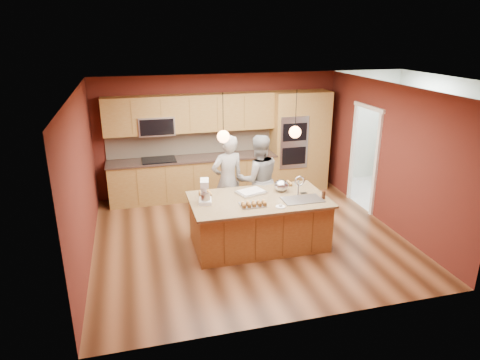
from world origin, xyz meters
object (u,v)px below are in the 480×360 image
object	(u,v)px
stand_mixer	(205,193)
person_right	(258,180)
island	(259,221)
mixing_bowl	(281,186)
person_left	(228,181)

from	to	relation	value
stand_mixer	person_right	bearing A→B (deg)	45.78
stand_mixer	island	bearing A→B (deg)	6.17
person_right	mixing_bowl	distance (m)	0.71
person_right	mixing_bowl	xyz separation A→B (m)	(0.23, -0.67, 0.09)
island	person_left	distance (m)	1.08
island	person_right	world-z (taller)	person_right
island	person_right	size ratio (longest dim) A/B	1.34
person_right	island	bearing A→B (deg)	76.35
mixing_bowl	island	bearing A→B (deg)	-152.44
island	mixing_bowl	size ratio (longest dim) A/B	9.03
person_left	stand_mixer	distance (m)	1.04
person_right	mixing_bowl	world-z (taller)	person_right
stand_mixer	mixing_bowl	bearing A→B (deg)	17.60
mixing_bowl	person_left	bearing A→B (deg)	141.37
island	mixing_bowl	distance (m)	0.75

